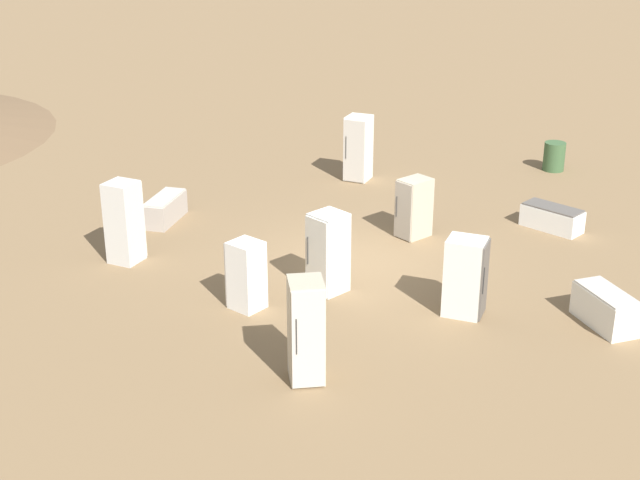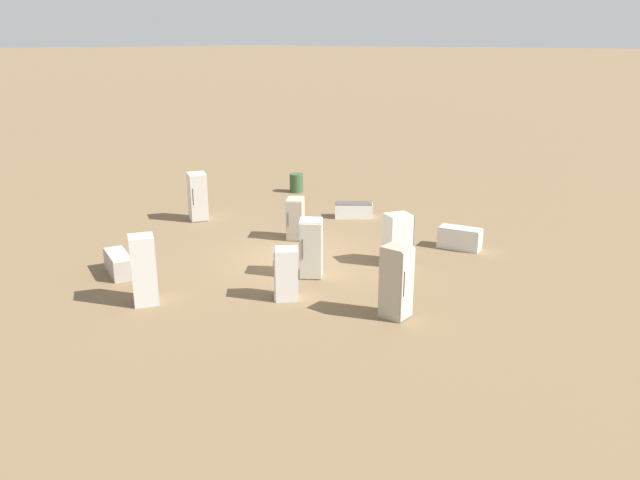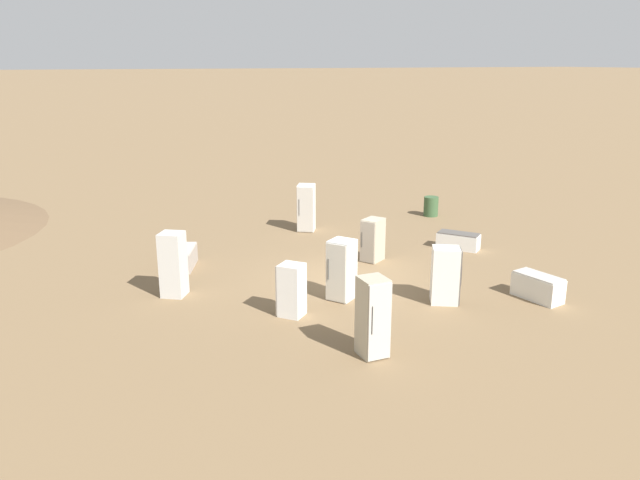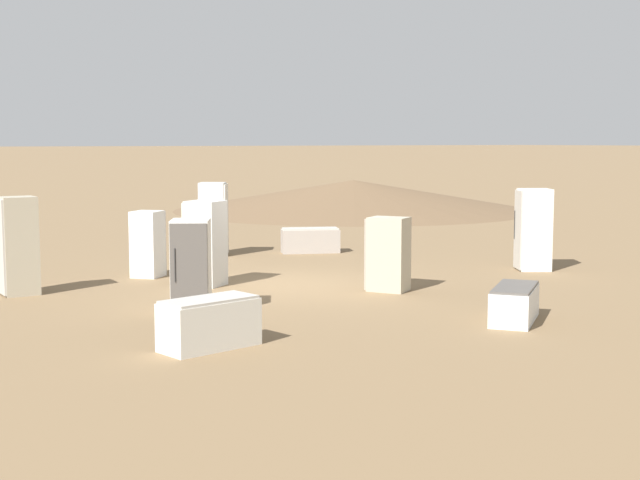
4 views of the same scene
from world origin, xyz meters
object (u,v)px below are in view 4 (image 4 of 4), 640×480
discarded_fridge_3 (310,240)px  discarded_fridge_9 (148,244)px  discarded_fridge_0 (388,254)px  discarded_fridge_4 (533,230)px  discarded_fridge_7 (205,243)px  discarded_fridge_8 (191,266)px  discarded_fridge_6 (209,323)px  discarded_fridge_1 (18,246)px  discarded_fridge_2 (515,304)px  discarded_fridge_5 (213,219)px

discarded_fridge_3 → discarded_fridge_9: size_ratio=1.13×
discarded_fridge_9 → discarded_fridge_0: bearing=-4.2°
discarded_fridge_4 → discarded_fridge_7: (-7.36, 1.98, -0.06)m
discarded_fridge_3 → discarded_fridge_8: 8.65m
discarded_fridge_6 → discarded_fridge_4: bearing=97.4°
discarded_fridge_6 → discarded_fridge_7: discarded_fridge_7 is taller
discarded_fridge_1 → discarded_fridge_9: size_ratio=1.32×
discarded_fridge_2 → discarded_fridge_8: size_ratio=0.97×
discarded_fridge_5 → discarded_fridge_1: bearing=-26.0°
discarded_fridge_1 → discarded_fridge_2: discarded_fridge_1 is taller
discarded_fridge_0 → discarded_fridge_6: (-5.11, -2.63, -0.37)m
discarded_fridge_3 → discarded_fridge_8: discarded_fridge_8 is taller
discarded_fridge_3 → discarded_fridge_9: 5.54m
discarded_fridge_2 → discarded_fridge_7: discarded_fridge_7 is taller
discarded_fridge_2 → discarded_fridge_8: 5.53m
discarded_fridge_2 → discarded_fridge_7: 6.72m
discarded_fridge_2 → discarded_fridge_3: (1.91, 9.61, 0.03)m
discarded_fridge_4 → discarded_fridge_9: bearing=95.6°
discarded_fridge_1 → discarded_fridge_6: size_ratio=1.26×
discarded_fridge_2 → discarded_fridge_5: discarded_fridge_5 is taller
discarded_fridge_3 → discarded_fridge_6: size_ratio=1.08×
discarded_fridge_5 → discarded_fridge_6: size_ratio=1.25×
discarded_fridge_6 → discarded_fridge_7: (2.31, 5.17, 0.51)m
discarded_fridge_4 → discarded_fridge_7: bearing=105.9°
discarded_fridge_0 → discarded_fridge_5: bearing=62.3°
discarded_fridge_1 → discarded_fridge_2: bearing=-137.8°
discarded_fridge_0 → discarded_fridge_9: size_ratio=1.02×
discarded_fridge_4 → discarded_fridge_8: 8.83m
discarded_fridge_1 → discarded_fridge_9: discarded_fridge_1 is taller
discarded_fridge_1 → discarded_fridge_8: 4.05m
discarded_fridge_2 → discarded_fridge_5: bearing=145.0°
discarded_fridge_0 → discarded_fridge_8: (-4.24, -0.03, 0.08)m
discarded_fridge_2 → discarded_fridge_6: discarded_fridge_6 is taller
discarded_fridge_2 → discarded_fridge_7: bearing=166.6°
discarded_fridge_9 → discarded_fridge_2: bearing=-19.1°
discarded_fridge_0 → discarded_fridge_5: (-0.56, 6.88, 0.22)m
discarded_fridge_7 → discarded_fridge_8: discarded_fridge_7 is taller
discarded_fridge_6 → discarded_fridge_5: bearing=143.5°
discarded_fridge_4 → discarded_fridge_2: bearing=162.9°
discarded_fridge_4 → discarded_fridge_8: size_ratio=1.16×
discarded_fridge_0 → discarded_fridge_5: size_ratio=0.77×
discarded_fridge_2 → discarded_fridge_1: bearing=-175.9°
discarded_fridge_3 → discarded_fridge_5: (-2.45, 0.83, 0.62)m
discarded_fridge_0 → discarded_fridge_9: 5.45m
discarded_fridge_3 → discarded_fridge_9: (-5.24, -1.75, 0.40)m
discarded_fridge_4 → discarded_fridge_0: bearing=127.9°
discarded_fridge_6 → discarded_fridge_8: discarded_fridge_8 is taller
discarded_fridge_2 → discarded_fridge_4: bearing=94.0°
discarded_fridge_1 → discarded_fridge_7: (3.53, -0.90, -0.08)m
discarded_fridge_0 → discarded_fridge_8: bearing=148.1°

